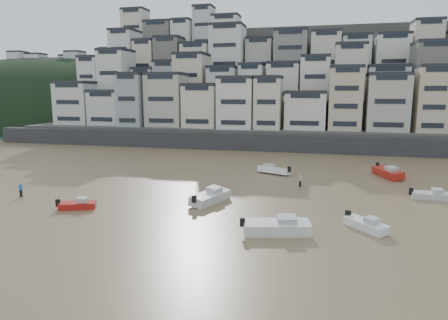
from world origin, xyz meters
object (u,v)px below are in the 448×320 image
(boat_i, at_px, (388,171))
(boat_h, at_px, (274,169))
(boat_j, at_px, (77,204))
(boat_c, at_px, (210,195))
(boat_a, at_px, (277,225))
(person_pink, at_px, (300,180))
(boat_b, at_px, (366,223))
(person_blue, at_px, (21,190))
(boat_d, at_px, (431,194))

(boat_i, bearing_deg, boat_h, -105.22)
(boat_h, xyz_separation_m, boat_j, (-18.33, -23.13, -0.19))
(boat_j, bearing_deg, boat_i, 13.97)
(boat_c, xyz_separation_m, boat_i, (21.57, 19.11, 0.04))
(boat_a, distance_m, person_pink, 18.34)
(boat_b, height_order, person_blue, person_blue)
(boat_h, bearing_deg, boat_i, -150.84)
(boat_i, distance_m, boat_j, 42.69)
(boat_h, height_order, person_pink, person_pink)
(boat_i, bearing_deg, person_blue, -84.44)
(boat_b, xyz_separation_m, boat_j, (-29.38, -0.52, -0.07))
(boat_i, bearing_deg, boat_a, -46.55)
(boat_a, bearing_deg, person_blue, 155.60)
(boat_b, bearing_deg, boat_i, 125.13)
(boat_c, xyz_separation_m, person_blue, (-22.66, -2.84, 0.01))
(boat_h, relative_size, person_pink, 3.17)
(boat_c, bearing_deg, boat_b, -88.24)
(boat_d, bearing_deg, boat_j, -158.99)
(boat_b, height_order, boat_j, boat_b)
(boat_a, relative_size, boat_h, 1.16)
(boat_d, bearing_deg, boat_a, -133.98)
(boat_a, distance_m, person_blue, 31.52)
(person_pink, bearing_deg, boat_b, -66.11)
(boat_a, distance_m, boat_h, 25.96)
(boat_b, relative_size, boat_d, 1.02)
(boat_h, distance_m, person_pink, 8.62)
(boat_c, xyz_separation_m, boat_a, (8.39, -8.26, 0.01))
(boat_d, relative_size, boat_j, 1.11)
(boat_d, relative_size, boat_a, 0.72)
(boat_i, bearing_deg, person_pink, -74.03)
(boat_b, xyz_separation_m, person_pink, (-6.72, 15.16, 0.23))
(boat_a, bearing_deg, boat_d, 29.57)
(boat_d, distance_m, boat_j, 39.99)
(boat_i, relative_size, boat_j, 1.59)
(boat_h, bearing_deg, boat_d, 176.20)
(boat_d, height_order, person_pink, person_pink)
(boat_h, height_order, person_blue, person_blue)
(boat_d, xyz_separation_m, boat_a, (-16.20, -15.69, 0.24))
(person_blue, bearing_deg, boat_d, 12.26)
(boat_b, xyz_separation_m, boat_i, (5.40, 24.23, 0.26))
(boat_c, bearing_deg, boat_a, -115.24)
(boat_d, xyz_separation_m, boat_h, (-19.47, 10.07, 0.13))
(boat_h, relative_size, person_blue, 3.17)
(boat_h, distance_m, person_blue, 34.44)
(boat_d, distance_m, boat_h, 21.92)
(person_pink, bearing_deg, boat_i, 36.80)
(person_pink, bearing_deg, boat_j, -145.32)
(boat_b, height_order, boat_c, boat_c)
(boat_i, bearing_deg, boat_c, -69.29)
(boat_d, bearing_deg, boat_i, 106.43)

